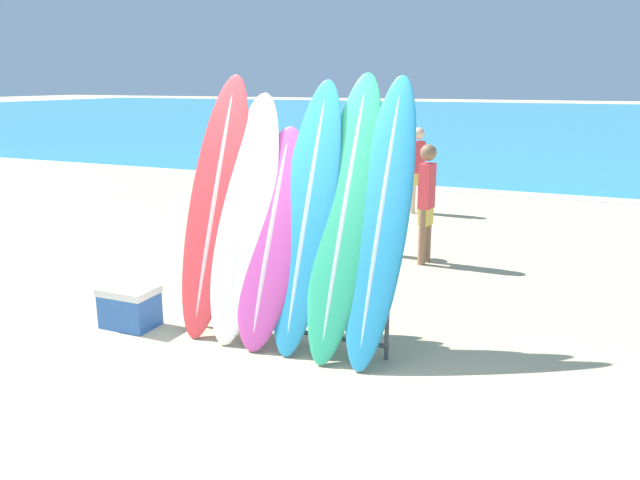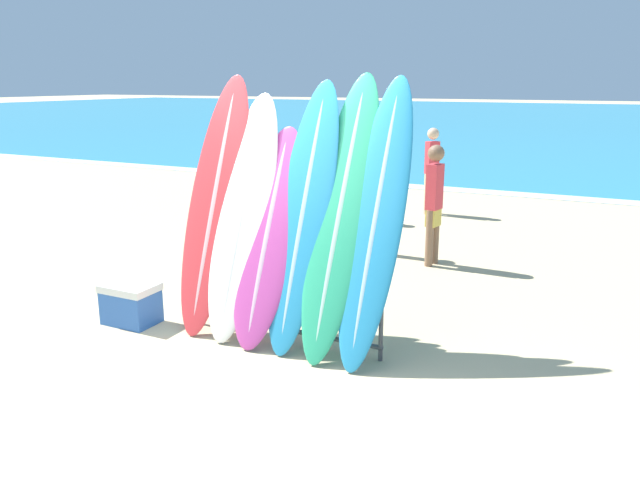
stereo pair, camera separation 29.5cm
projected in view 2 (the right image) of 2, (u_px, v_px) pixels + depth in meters
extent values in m
plane|color=#CCB789|center=(224.00, 356.00, 5.53)|extent=(160.00, 160.00, 0.00)
cube|color=teal|center=(577.00, 119.00, 39.65)|extent=(120.00, 60.00, 0.00)
cube|color=white|center=(470.00, 191.00, 13.81)|extent=(120.00, 0.60, 0.01)
cylinder|color=#47474C|center=(196.00, 287.00, 6.18)|extent=(0.04, 0.04, 0.78)
cylinder|color=#47474C|center=(381.00, 319.00, 5.35)|extent=(0.04, 0.04, 0.78)
cylinder|color=#47474C|center=(281.00, 264.00, 5.68)|extent=(2.00, 0.04, 0.04)
cylinder|color=#47474C|center=(282.00, 329.00, 5.83)|extent=(2.00, 0.04, 0.04)
ellipsoid|color=red|center=(215.00, 203.00, 6.04)|extent=(0.58, 0.99, 2.44)
ellipsoid|color=#D59E9F|center=(215.00, 203.00, 6.04)|extent=(0.10, 0.96, 2.35)
ellipsoid|color=silver|center=(243.00, 215.00, 5.89)|extent=(0.59, 0.99, 2.28)
ellipsoid|color=silver|center=(243.00, 215.00, 5.89)|extent=(0.11, 0.96, 2.19)
ellipsoid|color=#B23D8E|center=(269.00, 236.00, 5.75)|extent=(0.60, 0.93, 1.97)
ellipsoid|color=#CAA1BE|center=(269.00, 236.00, 5.75)|extent=(0.11, 0.90, 1.90)
ellipsoid|color=teal|center=(304.00, 215.00, 5.63)|extent=(0.53, 1.03, 2.40)
ellipsoid|color=#98BACC|center=(304.00, 215.00, 5.63)|extent=(0.09, 1.00, 2.30)
ellipsoid|color=#289E70|center=(341.00, 214.00, 5.50)|extent=(0.54, 1.19, 2.46)
ellipsoid|color=#9AC3B3|center=(341.00, 214.00, 5.50)|extent=(0.10, 1.16, 2.37)
ellipsoid|color=teal|center=(376.00, 219.00, 5.36)|extent=(0.50, 1.14, 2.44)
ellipsoid|color=#98BACC|center=(376.00, 219.00, 5.36)|extent=(0.09, 1.10, 2.34)
cylinder|color=tan|center=(336.00, 198.00, 10.87)|extent=(0.11, 0.11, 0.79)
cylinder|color=tan|center=(344.00, 197.00, 10.95)|extent=(0.11, 0.11, 0.79)
cube|color=#385693|center=(340.00, 181.00, 10.84)|extent=(0.24, 0.26, 0.24)
cube|color=#42996B|center=(340.00, 157.00, 10.73)|extent=(0.26, 0.29, 0.62)
sphere|color=tan|center=(341.00, 130.00, 10.62)|extent=(0.22, 0.22, 0.22)
cylinder|color=beige|center=(434.00, 193.00, 11.40)|extent=(0.10, 0.10, 0.74)
cylinder|color=beige|center=(427.00, 194.00, 11.33)|extent=(0.10, 0.10, 0.74)
cube|color=gold|center=(431.00, 180.00, 11.30)|extent=(0.23, 0.24, 0.22)
cube|color=#DB3842|center=(432.00, 158.00, 11.20)|extent=(0.25, 0.27, 0.58)
sphere|color=beige|center=(433.00, 134.00, 11.10)|extent=(0.21, 0.21, 0.21)
cylinder|color=#846047|center=(435.00, 236.00, 8.27)|extent=(0.10, 0.10, 0.75)
cylinder|color=#846047|center=(429.00, 238.00, 8.14)|extent=(0.10, 0.10, 0.75)
cube|color=gold|center=(433.00, 218.00, 8.14)|extent=(0.17, 0.23, 0.23)
cube|color=#DB3842|center=(435.00, 187.00, 8.04)|extent=(0.19, 0.25, 0.59)
sphere|color=#846047|center=(436.00, 153.00, 7.93)|extent=(0.21, 0.21, 0.21)
cylinder|color=#A87A5B|center=(363.00, 224.00, 8.81)|extent=(0.11, 0.11, 0.82)
cylinder|color=#A87A5B|center=(352.00, 223.00, 8.89)|extent=(0.11, 0.11, 0.82)
cube|color=#CC4C3D|center=(358.00, 203.00, 8.78)|extent=(0.23, 0.15, 0.25)
cube|color=#3370BC|center=(358.00, 172.00, 8.67)|extent=(0.25, 0.16, 0.64)
sphere|color=#A87A5B|center=(359.00, 138.00, 8.55)|extent=(0.23, 0.23, 0.23)
cube|color=#2D60B7|center=(131.00, 307.00, 6.26)|extent=(0.51, 0.37, 0.34)
cube|color=white|center=(130.00, 288.00, 6.21)|extent=(0.53, 0.38, 0.07)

